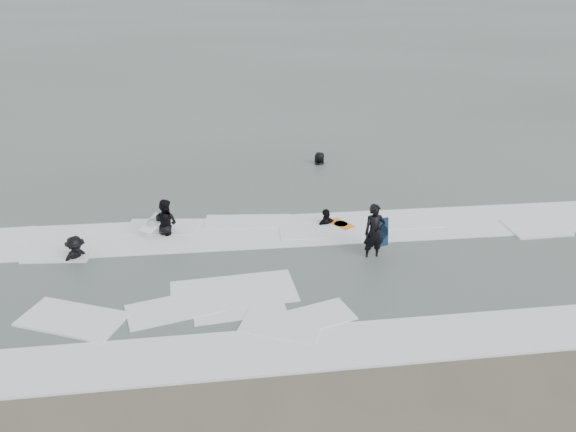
{
  "coord_description": "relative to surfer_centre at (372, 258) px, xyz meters",
  "views": [
    {
      "loc": [
        -1.88,
        -11.83,
        8.96
      ],
      "look_at": [
        0.0,
        5.0,
        1.1
      ],
      "focal_mm": 35.0,
      "sensor_mm": 36.0,
      "label": 1
    }
  ],
  "objects": [
    {
      "name": "surfer_centre",
      "position": [
        0.0,
        0.0,
        0.0
      ],
      "size": [
        0.75,
        0.54,
        1.93
      ],
      "primitive_type": "imported",
      "rotation": [
        0.0,
        0.0,
        0.11
      ],
      "color": "black",
      "rests_on": "ground"
    },
    {
      "name": "surfer_breaker",
      "position": [
        -9.55,
        0.92,
        0.0
      ],
      "size": [
        1.23,
        1.22,
        1.71
      ],
      "primitive_type": "imported",
      "rotation": [
        0.0,
        0.0,
        0.77
      ],
      "color": "black",
      "rests_on": "ground"
    },
    {
      "name": "bodyboards",
      "position": [
        -2.55,
        1.66,
        0.5
      ],
      "size": [
        8.24,
        2.92,
        1.25
      ],
      "color": "#0D2240",
      "rests_on": "ground"
    },
    {
      "name": "surf_foam",
      "position": [
        -2.64,
        -0.08,
        0.04
      ],
      "size": [
        30.03,
        9.06,
        0.09
      ],
      "color": "white",
      "rests_on": "ground"
    },
    {
      "name": "surfer_right_near",
      "position": [
        -1.07,
        2.61,
        0.0
      ],
      "size": [
        1.14,
        0.87,
        1.8
      ],
      "primitive_type": "imported",
      "rotation": [
        0.0,
        0.0,
        -2.67
      ],
      "color": "black",
      "rests_on": "ground"
    },
    {
      "name": "sea",
      "position": [
        -2.64,
        76.22,
        0.06
      ],
      "size": [
        320.0,
        320.0,
        0.0
      ],
      "primitive_type": "plane",
      "color": "#47544C",
      "rests_on": "ground"
    },
    {
      "name": "ground",
      "position": [
        -2.64,
        -3.78,
        0.0
      ],
      "size": [
        320.0,
        320.0,
        0.0
      ],
      "primitive_type": "plane",
      "color": "brown",
      "rests_on": "ground"
    },
    {
      "name": "surfer_right_far",
      "position": [
        -0.26,
        9.12,
        0.0
      ],
      "size": [
        1.01,
        1.01,
        1.77
      ],
      "primitive_type": "imported",
      "rotation": [
        0.0,
        0.0,
        -2.35
      ],
      "color": "black",
      "rests_on": "ground"
    },
    {
      "name": "surfer_wading",
      "position": [
        -6.83,
        2.51,
        0.0
      ],
      "size": [
        1.15,
        1.06,
        1.9
      ],
      "primitive_type": "imported",
      "rotation": [
        0.0,
        0.0,
        2.67
      ],
      "color": "black",
      "rests_on": "ground"
    }
  ]
}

